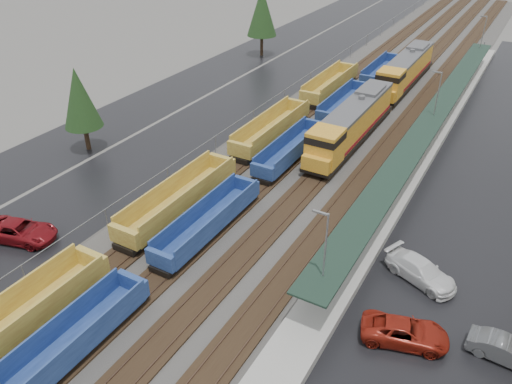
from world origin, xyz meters
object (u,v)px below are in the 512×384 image
(locomotive_trail, at_px, (405,71))
(parked_car_east_e, at_px, (506,351))
(parked_car_east_c, at_px, (421,271))
(locomotive_lead, at_px, (351,124))
(well_string_blue, at_px, (255,182))
(parked_car_west_c, at_px, (20,231))
(parked_car_east_b, at_px, (405,332))
(well_string_yellow, at_px, (179,200))

(locomotive_trail, xyz_separation_m, parked_car_east_e, (18.64, -44.09, -1.71))
(locomotive_trail, distance_m, parked_car_east_c, 41.37)
(parked_car_east_e, bearing_deg, locomotive_lead, 41.81)
(well_string_blue, relative_size, parked_car_west_c, 14.85)
(locomotive_lead, bearing_deg, parked_car_east_c, -56.05)
(parked_car_west_c, height_order, parked_car_east_b, parked_car_west_c)
(well_string_yellow, bearing_deg, parked_car_east_b, -12.71)
(parked_car_east_b, relative_size, parked_car_east_e, 1.21)
(locomotive_trail, xyz_separation_m, well_string_yellow, (-8.00, -40.92, -1.22))
(locomotive_lead, height_order, parked_car_east_b, locomotive_lead)
(locomotive_lead, xyz_separation_m, parked_car_west_c, (-16.59, -29.52, -1.62))
(parked_car_east_b, bearing_deg, locomotive_lead, 12.10)
(locomotive_lead, relative_size, parked_car_east_b, 3.77)
(locomotive_lead, height_order, parked_car_east_e, locomotive_lead)
(locomotive_lead, distance_m, locomotive_trail, 21.00)
(locomotive_trail, relative_size, well_string_blue, 0.23)
(locomotive_trail, height_order, well_string_blue, locomotive_trail)
(locomotive_lead, bearing_deg, well_string_yellow, -111.88)
(locomotive_lead, xyz_separation_m, parked_car_east_b, (12.99, -24.66, -1.69))
(parked_car_west_c, bearing_deg, locomotive_lead, -45.20)
(parked_car_west_c, bearing_deg, parked_car_east_e, -95.52)
(well_string_blue, bearing_deg, parked_car_east_b, -32.47)
(locomotive_lead, relative_size, parked_car_east_e, 4.58)
(locomotive_lead, bearing_deg, parked_car_west_c, -119.33)
(parked_car_east_e, bearing_deg, parked_car_west_c, 103.24)
(locomotive_trail, relative_size, well_string_yellow, 0.25)
(well_string_yellow, height_order, parked_car_east_c, well_string_yellow)
(parked_car_east_c, height_order, parked_car_east_e, parked_car_east_c)
(locomotive_lead, distance_m, parked_car_east_e, 29.72)
(well_string_yellow, distance_m, parked_car_east_e, 26.83)
(well_string_blue, relative_size, parked_car_east_e, 19.75)
(locomotive_lead, relative_size, well_string_blue, 0.23)
(well_string_blue, relative_size, parked_car_east_c, 16.13)
(parked_car_east_e, bearing_deg, parked_car_east_b, 108.43)
(locomotive_trail, height_order, well_string_yellow, locomotive_trail)
(well_string_yellow, bearing_deg, parked_car_west_c, -131.82)
(locomotive_trail, height_order, parked_car_east_b, locomotive_trail)
(well_string_blue, bearing_deg, parked_car_east_e, -22.19)
(well_string_blue, xyz_separation_m, parked_car_east_e, (22.64, -9.24, -0.38))
(well_string_blue, bearing_deg, well_string_yellow, -123.36)
(parked_car_east_c, xyz_separation_m, parked_car_east_e, (6.24, -4.66, -0.06))
(parked_car_east_e, bearing_deg, parked_car_east_c, 56.15)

